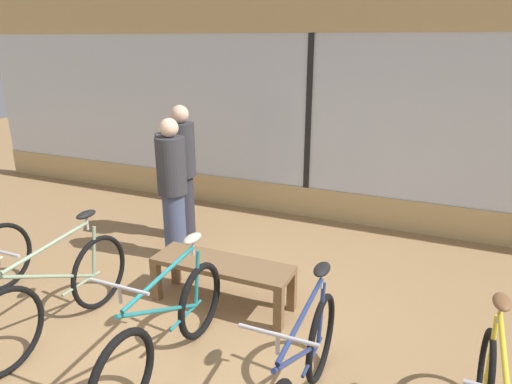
{
  "coord_description": "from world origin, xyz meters",
  "views": [
    {
      "loc": [
        1.85,
        -2.57,
        2.52
      ],
      "look_at": [
        0.0,
        1.71,
        0.95
      ],
      "focal_mm": 32.0,
      "sensor_mm": 36.0,
      "label": 1
    }
  ],
  "objects_px": {
    "bicycle_center": "(167,329)",
    "customer_by_window": "(181,169)",
    "display_bench": "(222,270)",
    "customer_near_rack": "(173,188)",
    "bicycle_right": "(301,375)",
    "bicycle_left": "(59,294)"
  },
  "relations": [
    {
      "from": "bicycle_center",
      "to": "customer_by_window",
      "type": "relative_size",
      "value": 0.98
    },
    {
      "from": "bicycle_left",
      "to": "customer_near_rack",
      "type": "height_order",
      "value": "customer_near_rack"
    },
    {
      "from": "display_bench",
      "to": "bicycle_right",
      "type": "bearing_deg",
      "value": -43.44
    },
    {
      "from": "display_bench",
      "to": "customer_near_rack",
      "type": "xyz_separation_m",
      "value": [
        -0.99,
        0.69,
        0.51
      ]
    },
    {
      "from": "bicycle_right",
      "to": "customer_by_window",
      "type": "xyz_separation_m",
      "value": [
        -2.38,
        2.34,
        0.57
      ]
    },
    {
      "from": "customer_by_window",
      "to": "bicycle_center",
      "type": "bearing_deg",
      "value": -60.82
    },
    {
      "from": "bicycle_right",
      "to": "display_bench",
      "type": "xyz_separation_m",
      "value": [
        -1.16,
        1.1,
        -0.0
      ]
    },
    {
      "from": "display_bench",
      "to": "customer_near_rack",
      "type": "bearing_deg",
      "value": 145.15
    },
    {
      "from": "bicycle_right",
      "to": "customer_near_rack",
      "type": "relative_size",
      "value": 1.01
    },
    {
      "from": "bicycle_center",
      "to": "display_bench",
      "type": "relative_size",
      "value": 1.23
    },
    {
      "from": "display_bench",
      "to": "bicycle_left",
      "type": "bearing_deg",
      "value": -137.8
    },
    {
      "from": "display_bench",
      "to": "customer_by_window",
      "type": "xyz_separation_m",
      "value": [
        -1.22,
        1.24,
        0.57
      ]
    },
    {
      "from": "bicycle_left",
      "to": "customer_by_window",
      "type": "bearing_deg",
      "value": 93.06
    },
    {
      "from": "customer_near_rack",
      "to": "bicycle_right",
      "type": "bearing_deg",
      "value": -39.76
    },
    {
      "from": "bicycle_center",
      "to": "customer_near_rack",
      "type": "relative_size",
      "value": 1.02
    },
    {
      "from": "bicycle_center",
      "to": "customer_by_window",
      "type": "height_order",
      "value": "customer_by_window"
    },
    {
      "from": "bicycle_left",
      "to": "customer_by_window",
      "type": "height_order",
      "value": "customer_by_window"
    },
    {
      "from": "bicycle_right",
      "to": "display_bench",
      "type": "relative_size",
      "value": 1.22
    },
    {
      "from": "bicycle_left",
      "to": "display_bench",
      "type": "distance_m",
      "value": 1.48
    },
    {
      "from": "bicycle_right",
      "to": "customer_by_window",
      "type": "relative_size",
      "value": 0.97
    },
    {
      "from": "customer_by_window",
      "to": "customer_near_rack",
      "type": "bearing_deg",
      "value": -67.54
    },
    {
      "from": "bicycle_left",
      "to": "bicycle_right",
      "type": "xyz_separation_m",
      "value": [
        2.26,
        -0.11,
        -0.02
      ]
    }
  ]
}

